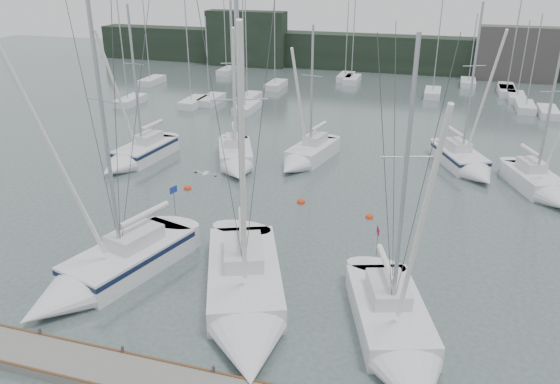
{
  "coord_description": "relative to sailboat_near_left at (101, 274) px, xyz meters",
  "views": [
    {
      "loc": [
        9.29,
        -19.23,
        15.15
      ],
      "look_at": [
        1.94,
        5.0,
        4.27
      ],
      "focal_mm": 35.0,
      "sensor_mm": 36.0,
      "label": 1
    }
  ],
  "objects": [
    {
      "name": "sailboat_mid_b",
      "position": [
        0.38,
        17.76,
        -0.05
      ],
      "size": [
        5.42,
        8.13,
        13.19
      ],
      "rotation": [
        0.0,
        0.0,
        0.41
      ],
      "color": "silver",
      "rests_on": "ground"
    },
    {
      "name": "dock",
      "position": [
        6.05,
        -5.52,
        -0.45
      ],
      "size": [
        24.0,
        2.0,
        0.4
      ],
      "primitive_type": "cube",
      "color": "slate",
      "rests_on": "ground"
    },
    {
      "name": "seagull",
      "position": [
        5.45,
        1.26,
        5.54
      ],
      "size": [
        1.09,
        0.5,
        0.21
      ],
      "rotation": [
        0.0,
        0.0,
        -0.15
      ],
      "color": "silver",
      "rests_on": "ground"
    },
    {
      "name": "sailboat_near_center",
      "position": [
        7.84,
        -0.36,
        -0.05
      ],
      "size": [
        7.52,
        11.9,
        16.47
      ],
      "rotation": [
        0.0,
        0.0,
        0.39
      ],
      "color": "silver",
      "rests_on": "ground"
    },
    {
      "name": "sailboat_mid_d",
      "position": [
        17.7,
        22.09,
        -0.05
      ],
      "size": [
        5.56,
        8.12,
        13.2
      ],
      "rotation": [
        0.0,
        0.0,
        0.43
      ],
      "color": "silver",
      "rests_on": "ground"
    },
    {
      "name": "sailboat_near_left",
      "position": [
        0.0,
        0.0,
        0.0
      ],
      "size": [
        5.7,
        10.37,
        15.52
      ],
      "rotation": [
        0.0,
        0.0,
        -0.28
      ],
      "color": "silver",
      "rests_on": "ground"
    },
    {
      "name": "sailboat_near_right",
      "position": [
        14.75,
        -0.85,
        -0.09
      ],
      "size": [
        5.69,
        9.59,
        13.81
      ],
      "rotation": [
        0.0,
        0.0,
        0.32
      ],
      "color": "silver",
      "rests_on": "ground"
    },
    {
      "name": "buoy_b",
      "position": [
        11.73,
        11.7,
        -0.65
      ],
      "size": [
        0.5,
        0.5,
        0.5
      ],
      "primitive_type": "sphere",
      "color": "red",
      "rests_on": "ground"
    },
    {
      "name": "far_building_left",
      "position": [
        -13.95,
        59.48,
        3.35
      ],
      "size": [
        12.0,
        3.0,
        8.0
      ],
      "primitive_type": "cube",
      "color": "black",
      "rests_on": "ground"
    },
    {
      "name": "mast_forest",
      "position": [
        8.23,
        44.41,
        -0.17
      ],
      "size": [
        57.78,
        25.53,
        14.39
      ],
      "color": "silver",
      "rests_on": "ground"
    },
    {
      "name": "buoy_c",
      "position": [
        -1.36,
        12.61,
        -0.65
      ],
      "size": [
        0.56,
        0.56,
        0.56
      ],
      "primitive_type": "sphere",
      "color": "red",
      "rests_on": "ground"
    },
    {
      "name": "sailboat_mid_e",
      "position": [
        22.65,
        18.7,
        -0.07
      ],
      "size": [
        4.97,
        7.62,
        11.76
      ],
      "rotation": [
        0.0,
        0.0,
        0.37
      ],
      "color": "silver",
      "rests_on": "ground"
    },
    {
      "name": "ground",
      "position": [
        6.05,
        -0.52,
        -0.65
      ],
      "size": [
        160.0,
        160.0,
        0.0
      ],
      "primitive_type": "plane",
      "color": "#465553",
      "rests_on": "ground"
    },
    {
      "name": "far_treeline",
      "position": [
        6.05,
        61.48,
        1.85
      ],
      "size": [
        90.0,
        4.0,
        5.0
      ],
      "primitive_type": "cube",
      "color": "black",
      "rests_on": "ground"
    },
    {
      "name": "far_building_right",
      "position": [
        24.05,
        59.48,
        2.85
      ],
      "size": [
        10.0,
        3.0,
        7.0
      ],
      "primitive_type": "cube",
      "color": "#454340",
      "rests_on": "ground"
    },
    {
      "name": "sailboat_mid_a",
      "position": [
        -7.61,
        16.15,
        -0.01
      ],
      "size": [
        3.48,
        8.3,
        12.92
      ],
      "rotation": [
        0.0,
        0.0,
        -0.11
      ],
      "color": "silver",
      "rests_on": "ground"
    },
    {
      "name": "sailboat_mid_c",
      "position": [
        5.34,
        20.01,
        -0.06
      ],
      "size": [
        3.96,
        7.9,
        11.4
      ],
      "rotation": [
        0.0,
        0.0,
        -0.21
      ],
      "color": "silver",
      "rests_on": "ground"
    },
    {
      "name": "buoy_a",
      "position": [
        4.32,
        8.69,
        -0.65
      ],
      "size": [
        0.53,
        0.53,
        0.53
      ],
      "primitive_type": "sphere",
      "color": "red",
      "rests_on": "ground"
    },
    {
      "name": "buoy_d",
      "position": [
        7.0,
        12.67,
        -0.65
      ],
      "size": [
        0.56,
        0.56,
        0.56
      ],
      "primitive_type": "sphere",
      "color": "red",
      "rests_on": "ground"
    }
  ]
}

